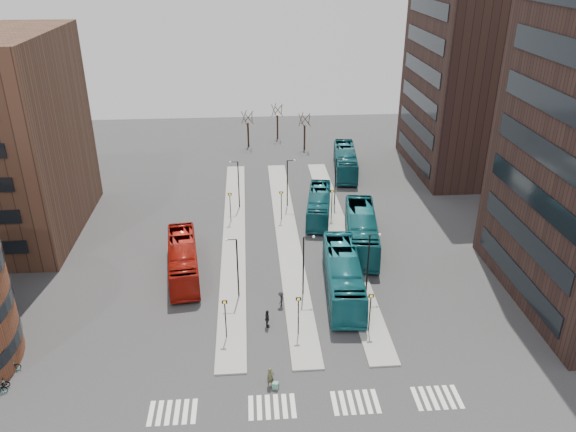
{
  "coord_description": "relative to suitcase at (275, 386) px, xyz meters",
  "views": [
    {
      "loc": [
        -2.11,
        -26.09,
        29.49
      ],
      "look_at": [
        1.71,
        24.85,
        5.0
      ],
      "focal_mm": 35.0,
      "sensor_mm": 36.0,
      "label": 1
    }
  ],
  "objects": [
    {
      "name": "traveller",
      "position": [
        -0.35,
        0.31,
        0.53
      ],
      "size": [
        0.69,
        0.57,
        1.62
      ],
      "primitive_type": "imported",
      "rotation": [
        0.0,
        0.0,
        0.35
      ],
      "color": "#47482B",
      "rests_on": "ground"
    },
    {
      "name": "tower_far",
      "position": [
        32.63,
        44.19,
        14.72
      ],
      "size": [
        20.12,
        20.0,
        30.0
      ],
      "color": "#2E1E19",
      "rests_on": "ground"
    },
    {
      "name": "sign_poles",
      "position": [
        2.25,
        17.18,
        2.13
      ],
      "size": [
        12.45,
        22.12,
        3.65
      ],
      "color": "black",
      "rests_on": "ground"
    },
    {
      "name": "teal_bus_a",
      "position": [
        7.03,
        12.41,
        1.54
      ],
      "size": [
        4.01,
        13.24,
        3.63
      ],
      "primitive_type": "imported",
      "rotation": [
        0.0,
        0.0,
        -0.07
      ],
      "color": "#155E69",
      "rests_on": "ground"
    },
    {
      "name": "commuter_a",
      "position": [
        -7.95,
        12.3,
        0.5
      ],
      "size": [
        0.88,
        0.77,
        1.54
      ],
      "primitive_type": "imported",
      "rotation": [
        0.0,
        0.0,
        2.86
      ],
      "color": "black",
      "rests_on": "ground"
    },
    {
      "name": "suitcase",
      "position": [
        0.0,
        0.0,
        0.0
      ],
      "size": [
        0.52,
        0.45,
        0.55
      ],
      "primitive_type": "cube",
      "rotation": [
        0.0,
        0.0,
        -0.25
      ],
      "color": "#1C3F9E",
      "rests_on": "ground"
    },
    {
      "name": "teal_bus_c",
      "position": [
        10.48,
        21.33,
        1.56
      ],
      "size": [
        4.88,
        13.51,
        3.68
      ],
      "primitive_type": "imported",
      "rotation": [
        0.0,
        0.0,
        -0.14
      ],
      "color": "#135760",
      "rests_on": "ground"
    },
    {
      "name": "bare_trees",
      "position": [
        3.32,
        56.85,
        2.45
      ],
      "size": [
        10.97,
        8.14,
        5.9
      ],
      "color": "black",
      "rests_on": "ground"
    },
    {
      "name": "commuter_c",
      "position": [
        1.08,
        10.58,
        0.45
      ],
      "size": [
        0.73,
        1.04,
        1.46
      ],
      "primitive_type": "imported",
      "rotation": [
        0.0,
        0.0,
        4.5
      ],
      "color": "black",
      "rests_on": "ground"
    },
    {
      "name": "commuter_b",
      "position": [
        -0.28,
        7.54,
        0.56
      ],
      "size": [
        0.51,
        1.02,
        1.67
      ],
      "primitive_type": "imported",
      "rotation": [
        0.0,
        0.0,
        1.67
      ],
      "color": "black",
      "rests_on": "ground"
    },
    {
      "name": "island_left",
      "position": [
        -3.35,
        24.19,
        -0.2
      ],
      "size": [
        2.5,
        45.0,
        0.15
      ],
      "primitive_type": "cube",
      "color": "gray",
      "rests_on": "ground"
    },
    {
      "name": "island_right",
      "position": [
        8.65,
        24.19,
        -0.2
      ],
      "size": [
        2.5,
        45.0,
        0.15
      ],
      "primitive_type": "cube",
      "color": "gray",
      "rests_on": "ground"
    },
    {
      "name": "bicycle_far",
      "position": [
        -20.35,
        3.3,
        0.2
      ],
      "size": [
        1.92,
        1.13,
        0.95
      ],
      "primitive_type": "imported",
      "rotation": [
        0.0,
        0.0,
        1.87
      ],
      "color": "gray",
      "rests_on": "ground"
    },
    {
      "name": "teal_bus_d",
      "position": [
        12.46,
        43.42,
        1.45
      ],
      "size": [
        4.29,
        12.64,
        3.45
      ],
      "primitive_type": "imported",
      "rotation": [
        0.0,
        0.0,
        -0.11
      ],
      "color": "#124F5B",
      "rests_on": "ground"
    },
    {
      "name": "teal_bus_b",
      "position": [
        6.83,
        29.04,
        1.24
      ],
      "size": [
        4.29,
        11.13,
        3.02
      ],
      "primitive_type": "imported",
      "rotation": [
        0.0,
        0.0,
        -0.17
      ],
      "color": "#12505A",
      "rests_on": "ground"
    },
    {
      "name": "island_mid",
      "position": [
        2.65,
        24.19,
        -0.2
      ],
      "size": [
        2.5,
        45.0,
        0.15
      ],
      "primitive_type": "cube",
      "color": "gray",
      "rests_on": "ground"
    },
    {
      "name": "crosswalk_stripes",
      "position": [
        2.4,
        -1.81,
        -0.27
      ],
      "size": [
        22.35,
        2.4,
        0.01
      ],
      "color": "silver",
      "rests_on": "ground"
    },
    {
      "name": "lamp_posts",
      "position": [
        3.29,
        22.19,
        3.3
      ],
      "size": [
        14.04,
        20.24,
        6.12
      ],
      "color": "black",
      "rests_on": "ground"
    },
    {
      "name": "red_bus",
      "position": [
        -8.24,
        16.94,
        1.35
      ],
      "size": [
        4.11,
        11.91,
        3.25
      ],
      "primitive_type": "imported",
      "rotation": [
        0.0,
        0.0,
        0.12
      ],
      "color": "#99150B",
      "rests_on": "ground"
    }
  ]
}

